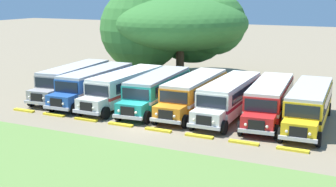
{
  "coord_description": "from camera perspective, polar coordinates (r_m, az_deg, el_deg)",
  "views": [
    {
      "loc": [
        15.34,
        -27.49,
        9.53
      ],
      "look_at": [
        0.0,
        4.21,
        1.6
      ],
      "focal_mm": 47.75,
      "sensor_mm": 36.0,
      "label": 1
    }
  ],
  "objects": [
    {
      "name": "curb_wheelstop_6",
      "position": [
        29.49,
        9.65,
        -6.19
      ],
      "size": [
        2.0,
        0.36,
        0.15
      ],
      "primitive_type": "cube",
      "color": "yellow",
      "rests_on": "ground_plane"
    },
    {
      "name": "parked_bus_slot_7",
      "position": [
        34.42,
        17.58,
        -1.26
      ],
      "size": [
        3.06,
        10.89,
        2.82
      ],
      "rotation": [
        0.0,
        0.0,
        -1.53
      ],
      "color": "yellow",
      "rests_on": "ground_plane"
    },
    {
      "name": "parked_bus_slot_1",
      "position": [
        40.88,
        -9.27,
        1.31
      ],
      "size": [
        3.04,
        10.89,
        2.82
      ],
      "rotation": [
        0.0,
        0.0,
        -1.53
      ],
      "color": "#23519E",
      "rests_on": "ground_plane"
    },
    {
      "name": "curb_wheelstop_4",
      "position": [
        31.67,
        -1.25,
        -4.68
      ],
      "size": [
        2.0,
        0.36,
        0.15
      ],
      "primitive_type": "cube",
      "color": "yellow",
      "rests_on": "ground_plane"
    },
    {
      "name": "parked_bus_slot_6",
      "position": [
        35.26,
        12.86,
        -0.66
      ],
      "size": [
        3.47,
        10.96,
        2.82
      ],
      "rotation": [
        0.0,
        0.0,
        -1.49
      ],
      "color": "red",
      "rests_on": "ground_plane"
    },
    {
      "name": "parked_bus_slot_0",
      "position": [
        43.12,
        -11.96,
        1.79
      ],
      "size": [
        3.58,
        10.98,
        2.82
      ],
      "rotation": [
        0.0,
        0.0,
        -1.47
      ],
      "color": "#9E9993",
      "rests_on": "ground_plane"
    },
    {
      "name": "foreground_grass_strip",
      "position": [
        26.21,
        -12.34,
        -8.93
      ],
      "size": [
        80.0,
        9.69,
        0.01
      ],
      "primitive_type": "cube",
      "color": "olive",
      "rests_on": "ground_plane"
    },
    {
      "name": "broad_shade_tree",
      "position": [
        51.29,
        1.18,
        8.79
      ],
      "size": [
        16.46,
        15.91,
        10.9
      ],
      "color": "brown",
      "rests_on": "ground_plane"
    },
    {
      "name": "parked_bus_slot_3",
      "position": [
        37.85,
        -1.38,
        0.56
      ],
      "size": [
        3.43,
        10.95,
        2.82
      ],
      "rotation": [
        0.0,
        0.0,
        -1.49
      ],
      "color": "teal",
      "rests_on": "ground_plane"
    },
    {
      "name": "curb_wheelstop_5",
      "position": [
        30.44,
        4.0,
        -5.44
      ],
      "size": [
        2.0,
        0.36,
        0.15
      ],
      "primitive_type": "cube",
      "color": "yellow",
      "rests_on": "ground_plane"
    },
    {
      "name": "curb_wheelstop_2",
      "position": [
        34.83,
        -10.43,
        -3.27
      ],
      "size": [
        2.0,
        0.36,
        0.15
      ],
      "primitive_type": "cube",
      "color": "yellow",
      "rests_on": "ground_plane"
    },
    {
      "name": "curb_wheelstop_1",
      "position": [
        36.71,
        -14.37,
        -2.64
      ],
      "size": [
        2.0,
        0.36,
        0.15
      ],
      "primitive_type": "cube",
      "color": "yellow",
      "rests_on": "ground_plane"
    },
    {
      "name": "ground_plane",
      "position": [
        32.89,
        -3.2,
        -4.17
      ],
      "size": [
        220.0,
        220.0,
        0.0
      ],
      "primitive_type": "plane",
      "color": "#84755B"
    },
    {
      "name": "curb_wheelstop_3",
      "position": [
        33.14,
        -6.06,
        -3.96
      ],
      "size": [
        2.0,
        0.36,
        0.15
      ],
      "primitive_type": "cube",
      "color": "yellow",
      "rests_on": "ground_plane"
    },
    {
      "name": "curb_wheelstop_0",
      "position": [
        38.75,
        -17.9,
        -2.06
      ],
      "size": [
        2.0,
        0.36,
        0.15
      ],
      "primitive_type": "cube",
      "color": "yellow",
      "rests_on": "ground_plane"
    },
    {
      "name": "parked_bus_slot_4",
      "position": [
        36.83,
        3.37,
        0.2
      ],
      "size": [
        2.95,
        10.87,
        2.82
      ],
      "rotation": [
        0.0,
        0.0,
        -1.54
      ],
      "color": "orange",
      "rests_on": "ground_plane"
    },
    {
      "name": "parked_bus_slot_2",
      "position": [
        39.15,
        -5.49,
        0.92
      ],
      "size": [
        2.73,
        10.85,
        2.82
      ],
      "rotation": [
        0.0,
        0.0,
        -1.58
      ],
      "color": "silver",
      "rests_on": "ground_plane"
    },
    {
      "name": "curb_wheelstop_7",
      "position": [
        28.85,
        15.63,
        -6.93
      ],
      "size": [
        2.0,
        0.36,
        0.15
      ],
      "primitive_type": "cube",
      "color": "yellow",
      "rests_on": "ground_plane"
    },
    {
      "name": "parked_bus_slot_5",
      "position": [
        35.63,
        7.86,
        -0.32
      ],
      "size": [
        2.78,
        10.85,
        2.82
      ],
      "rotation": [
        0.0,
        0.0,
        -1.56
      ],
      "color": "silver",
      "rests_on": "ground_plane"
    }
  ]
}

